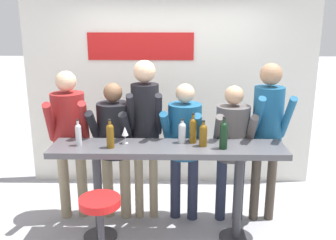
% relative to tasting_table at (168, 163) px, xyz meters
% --- Properties ---
extents(ground_plane, '(40.00, 40.00, 0.00)m').
position_rel_tasting_table_xyz_m(ground_plane, '(0.00, 0.00, -0.86)').
color(ground_plane, '#9E9EA3').
extents(back_wall, '(3.96, 0.12, 2.84)m').
position_rel_tasting_table_xyz_m(back_wall, '(-0.00, 1.54, 0.56)').
color(back_wall, silver).
rests_on(back_wall, ground_plane).
extents(tasting_table, '(2.36, 0.48, 1.05)m').
position_rel_tasting_table_xyz_m(tasting_table, '(0.00, 0.00, 0.00)').
color(tasting_table, '#4C4C51').
rests_on(tasting_table, ground_plane).
extents(bar_stool, '(0.39, 0.39, 0.77)m').
position_rel_tasting_table_xyz_m(bar_stool, '(-0.59, -0.60, -0.35)').
color(bar_stool, '#333338').
rests_on(bar_stool, ground_plane).
extents(person_far_left, '(0.51, 0.61, 1.74)m').
position_rel_tasting_table_xyz_m(person_far_left, '(-1.12, 0.44, 0.22)').
color(person_far_left, gray).
rests_on(person_far_left, ground_plane).
extents(person_left, '(0.50, 0.58, 1.61)m').
position_rel_tasting_table_xyz_m(person_left, '(-0.61, 0.45, 0.13)').
color(person_left, gray).
rests_on(person_left, ground_plane).
extents(person_center_left, '(0.39, 0.55, 1.86)m').
position_rel_tasting_table_xyz_m(person_center_left, '(-0.26, 0.44, 0.32)').
color(person_center_left, gray).
rests_on(person_center_left, ground_plane).
extents(person_center, '(0.50, 0.59, 1.61)m').
position_rel_tasting_table_xyz_m(person_center, '(0.18, 0.43, 0.13)').
color(person_center, '#23283D').
rests_on(person_center, ground_plane).
extents(person_center_right, '(0.44, 0.52, 1.59)m').
position_rel_tasting_table_xyz_m(person_center_right, '(0.71, 0.40, 0.12)').
color(person_center_right, '#23283D').
rests_on(person_center_right, ground_plane).
extents(person_right, '(0.39, 0.54, 1.83)m').
position_rel_tasting_table_xyz_m(person_right, '(1.09, 0.42, 0.29)').
color(person_right, '#473D33').
rests_on(person_right, ground_plane).
extents(wine_bottle_0, '(0.06, 0.06, 0.28)m').
position_rel_tasting_table_xyz_m(wine_bottle_0, '(-0.90, -0.01, 0.31)').
color(wine_bottle_0, '#B7BCC1').
rests_on(wine_bottle_0, tasting_table).
extents(wine_bottle_1, '(0.08, 0.08, 0.29)m').
position_rel_tasting_table_xyz_m(wine_bottle_1, '(-0.57, -0.07, 0.32)').
color(wine_bottle_1, brown).
rests_on(wine_bottle_1, tasting_table).
extents(wine_bottle_2, '(0.07, 0.07, 0.32)m').
position_rel_tasting_table_xyz_m(wine_bottle_2, '(0.26, 0.10, 0.33)').
color(wine_bottle_2, brown).
rests_on(wine_bottle_2, tasting_table).
extents(wine_bottle_3, '(0.08, 0.08, 0.27)m').
position_rel_tasting_table_xyz_m(wine_bottle_3, '(0.35, 0.00, 0.31)').
color(wine_bottle_3, brown).
rests_on(wine_bottle_3, tasting_table).
extents(wine_bottle_4, '(0.08, 0.08, 0.25)m').
position_rel_tasting_table_xyz_m(wine_bottle_4, '(0.14, 0.10, 0.31)').
color(wine_bottle_4, '#B7BCC1').
rests_on(wine_bottle_4, tasting_table).
extents(wine_bottle_5, '(0.08, 0.08, 0.33)m').
position_rel_tasting_table_xyz_m(wine_bottle_5, '(0.55, -0.07, 0.34)').
color(wine_bottle_5, black).
rests_on(wine_bottle_5, tasting_table).
extents(wine_glass_0, '(0.07, 0.07, 0.18)m').
position_rel_tasting_table_xyz_m(wine_glass_0, '(-0.44, 0.07, 0.31)').
color(wine_glass_0, silver).
rests_on(wine_glass_0, tasting_table).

